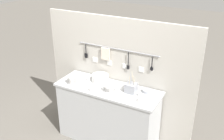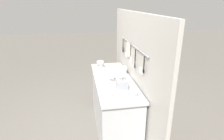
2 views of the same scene
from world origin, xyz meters
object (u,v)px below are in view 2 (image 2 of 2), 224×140
Objects in this scene: bowl_stack_short_front at (110,78)px; cup_edge_far at (117,68)px; cutlery_caddy at (122,84)px; cup_back_left at (120,92)px; bowl_stack_wide_centre at (100,65)px; steel_mixing_bowl at (133,93)px; cup_edge_near at (111,95)px; plate_stack at (119,71)px; cup_centre at (100,74)px; cup_front_left at (113,69)px.

bowl_stack_short_front reaches higher than cup_edge_far.
cutlery_caddy is 5.94× the size of cup_back_left.
bowl_stack_wide_centre is 0.94× the size of steel_mixing_bowl.
cup_edge_near is (0.05, -0.12, 0.00)m from cup_back_left.
cup_centre is at bearing -84.79° from plate_stack.
plate_stack reaches higher than cup_edge_near.
bowl_stack_wide_centre is 0.41× the size of cutlery_caddy.
cup_edge_near is (0.18, -0.17, -0.04)m from cutlery_caddy.
steel_mixing_bowl is at bearing 1.75° from plate_stack.
plate_stack reaches higher than steel_mixing_bowl.
cutlery_caddy is 0.71m from cup_edge_far.
bowl_stack_wide_centre is 2.43× the size of cup_edge_far.
bowl_stack_short_front is at bearing -15.99° from cup_front_left.
plate_stack reaches higher than cup_front_left.
cup_front_left is at bearing 128.35° from cup_centre.
cup_centre is at bearing -8.57° from bowl_stack_wide_centre.
bowl_stack_short_front is at bearing -23.58° from cup_edge_far.
cup_back_left and cup_centre have the same top height.
plate_stack is 5.01× the size of cup_front_left.
cup_edge_far reaches higher than steel_mixing_bowl.
cup_centre is (-0.67, -0.05, 0.00)m from cup_edge_near.
bowl_stack_short_front is 3.28× the size of cup_centre.
cup_back_left is 1.00× the size of cup_centre.
cutlery_caddy is at bearing -6.83° from cup_edge_far.
cutlery_caddy is (0.26, 0.11, 0.02)m from bowl_stack_short_front.
cutlery_caddy is 5.94× the size of cup_centre.
bowl_stack_wide_centre is 2.43× the size of cup_edge_near.
bowl_stack_wide_centre is at bearing -172.80° from cup_back_left.
bowl_stack_wide_centre reaches higher than cup_back_left.
bowl_stack_wide_centre is at bearing -130.85° from cup_front_left.
bowl_stack_short_front is at bearing -36.11° from plate_stack.
cup_centre is at bearing -175.62° from cup_edge_near.
cup_front_left is (0.04, -0.08, 0.00)m from cup_edge_far.
cup_edge_far is at bearing 170.77° from cup_back_left.
bowl_stack_short_front is 0.43m from cup_front_left.
bowl_stack_short_front is 0.25m from cup_centre.
bowl_stack_wide_centre reaches higher than steel_mixing_bowl.
bowl_stack_wide_centre is 1.01m from cup_edge_near.
steel_mixing_bowl is (1.01, 0.27, -0.04)m from bowl_stack_wide_centre.
cup_back_left is at bearing -106.87° from steel_mixing_bowl.
cup_back_left and cup_front_left have the same top height.
plate_stack is at bearing 171.81° from cutlery_caddy.
cup_back_left reaches higher than steel_mixing_bowl.
plate_stack is (-0.25, 0.18, 0.00)m from bowl_stack_short_front.
cutlery_caddy reaches higher than cup_edge_near.
cup_edge_far is at bearing 176.83° from plate_stack.
cup_centre is at bearing -152.64° from bowl_stack_short_front.
cup_back_left is at bearing -10.99° from plate_stack.
steel_mixing_bowl is at bearing 0.68° from cup_edge_far.
cup_back_left and cup_edge_near have the same top height.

